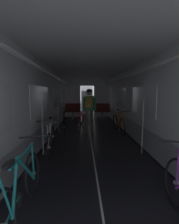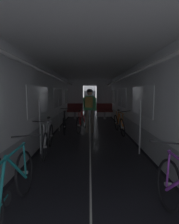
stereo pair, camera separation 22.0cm
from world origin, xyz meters
TOP-DOWN VIEW (x-y plane):
  - ground_plane at (0.00, 0.00)m, footprint 60.00×60.00m
  - train_car_shell at (-0.00, 3.60)m, footprint 3.14×12.34m
  - bench_seat_far_left at (-0.90, 8.07)m, footprint 0.98×0.51m
  - bench_seat_far_right at (0.90, 8.07)m, footprint 0.98×0.51m
  - bicycle_orange at (1.13, 4.33)m, footprint 0.44×1.69m
  - bicycle_teal at (-1.01, -0.11)m, footprint 0.44×1.69m
  - bicycle_silver at (-1.10, 2.17)m, footprint 0.44×1.69m
  - bicycle_black at (-1.01, 4.46)m, footprint 0.44×1.69m
  - person_cyclist_aisle at (-0.02, 4.48)m, footprint 0.55×0.43m
  - bicycle_red_in_aisle at (-0.33, 4.74)m, footprint 0.52×1.66m

SIDE VIEW (x-z plane):
  - ground_plane at x=0.00m, z-range 0.00..0.00m
  - bicycle_orange at x=1.13m, z-range -0.10..0.86m
  - bicycle_teal at x=-1.01m, z-range -0.09..0.86m
  - bicycle_silver at x=-1.10m, z-range -0.09..0.86m
  - bicycle_black at x=-1.01m, z-range -0.09..0.86m
  - bicycle_red_in_aisle at x=-0.33m, z-range -0.08..0.85m
  - bench_seat_far_left at x=-0.90m, z-range 0.09..1.04m
  - bench_seat_far_right at x=0.90m, z-range 0.09..1.04m
  - person_cyclist_aisle at x=-0.02m, z-range 0.21..1.94m
  - train_car_shell at x=0.00m, z-range 0.41..2.98m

